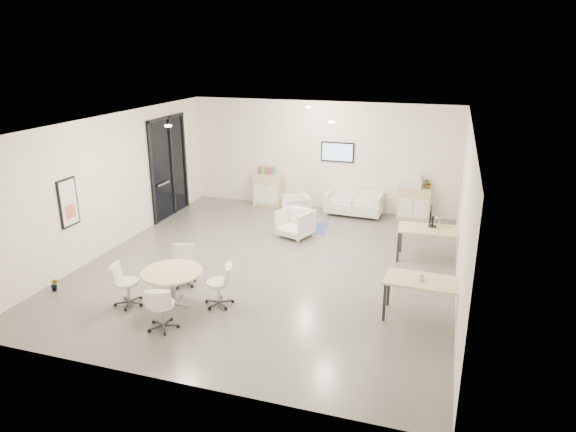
% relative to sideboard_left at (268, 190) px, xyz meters
% --- Properties ---
extents(room_shell, '(9.60, 10.60, 4.80)m').
position_rel_sideboard_left_xyz_m(room_shell, '(1.59, -4.25, 1.11)').
color(room_shell, '#5D5A55').
rests_on(room_shell, ground).
extents(glass_door, '(0.09, 1.90, 2.85)m').
position_rel_sideboard_left_xyz_m(glass_door, '(-2.36, -1.74, 1.01)').
color(glass_door, black).
rests_on(glass_door, room_shell).
extents(artwork, '(0.05, 0.54, 1.04)m').
position_rel_sideboard_left_xyz_m(artwork, '(-2.38, -5.85, 1.06)').
color(artwork, black).
rests_on(artwork, room_shell).
extents(wall_tv, '(0.98, 0.06, 0.58)m').
position_rel_sideboard_left_xyz_m(wall_tv, '(2.09, 0.21, 1.26)').
color(wall_tv, black).
rests_on(wall_tv, room_shell).
extents(ceiling_spots, '(3.14, 4.14, 0.03)m').
position_rel_sideboard_left_xyz_m(ceiling_spots, '(1.39, -3.42, 2.69)').
color(ceiling_spots, '#FFEAC6').
rests_on(ceiling_spots, room_shell).
extents(sideboard_left, '(0.87, 0.45, 0.98)m').
position_rel_sideboard_left_xyz_m(sideboard_left, '(0.00, 0.00, 0.00)').
color(sideboard_left, tan).
rests_on(sideboard_left, room_shell).
extents(sideboard_right, '(0.91, 0.44, 0.91)m').
position_rel_sideboard_left_xyz_m(sideboard_right, '(4.39, 0.00, -0.03)').
color(sideboard_right, tan).
rests_on(sideboard_right, room_shell).
extents(books, '(0.50, 0.14, 0.22)m').
position_rel_sideboard_left_xyz_m(books, '(-0.04, 0.00, 0.60)').
color(books, red).
rests_on(books, sideboard_left).
extents(printer, '(0.55, 0.47, 0.37)m').
position_rel_sideboard_left_xyz_m(printer, '(4.29, 0.01, 0.60)').
color(printer, white).
rests_on(printer, sideboard_right).
extents(loveseat, '(1.65, 0.89, 0.60)m').
position_rel_sideboard_left_xyz_m(loveseat, '(2.72, -0.15, -0.16)').
color(loveseat, beige).
rests_on(loveseat, room_shell).
extents(blue_rug, '(1.43, 1.04, 0.01)m').
position_rel_sideboard_left_xyz_m(blue_rug, '(1.58, -1.68, -0.48)').
color(blue_rug, navy).
rests_on(blue_rug, room_shell).
extents(armchair_left, '(0.94, 0.95, 0.73)m').
position_rel_sideboard_left_xyz_m(armchair_left, '(1.19, -0.92, -0.12)').
color(armchair_left, beige).
rests_on(armchair_left, room_shell).
extents(armchair_right, '(0.97, 0.94, 0.80)m').
position_rel_sideboard_left_xyz_m(armchair_right, '(1.61, -2.41, -0.09)').
color(armchair_right, beige).
rests_on(armchair_right, room_shell).
extents(desk_rear, '(1.52, 0.82, 0.77)m').
position_rel_sideboard_left_xyz_m(desk_rear, '(5.00, -2.94, 0.21)').
color(desk_rear, tan).
rests_on(desk_rear, room_shell).
extents(desk_front, '(1.47, 0.78, 0.75)m').
position_rel_sideboard_left_xyz_m(desk_front, '(5.03, -5.72, 0.19)').
color(desk_front, tan).
rests_on(desk_front, room_shell).
extents(monitor, '(0.20, 0.50, 0.44)m').
position_rel_sideboard_left_xyz_m(monitor, '(4.96, -2.79, 0.52)').
color(monitor, black).
rests_on(monitor, desk_rear).
extents(round_table, '(1.15, 1.15, 0.70)m').
position_rel_sideboard_left_xyz_m(round_table, '(0.47, -6.63, 0.12)').
color(round_table, tan).
rests_on(round_table, room_shell).
extents(meeting_chairs, '(2.37, 2.37, 0.82)m').
position_rel_sideboard_left_xyz_m(meeting_chairs, '(0.47, -6.63, -0.08)').
color(meeting_chairs, white).
rests_on(meeting_chairs, room_shell).
extents(plant_cabinet, '(0.37, 0.39, 0.25)m').
position_rel_sideboard_left_xyz_m(plant_cabinet, '(4.74, 0.03, 0.55)').
color(plant_cabinet, '#3F7F3F').
rests_on(plant_cabinet, sideboard_right).
extents(plant_floor, '(0.21, 0.30, 0.12)m').
position_rel_sideboard_left_xyz_m(plant_floor, '(-2.11, -6.85, -0.43)').
color(plant_floor, '#3F7F3F').
rests_on(plant_floor, room_shell).
extents(cup, '(0.11, 0.09, 0.11)m').
position_rel_sideboard_left_xyz_m(cup, '(4.96, -5.75, 0.32)').
color(cup, white).
rests_on(cup, desk_front).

